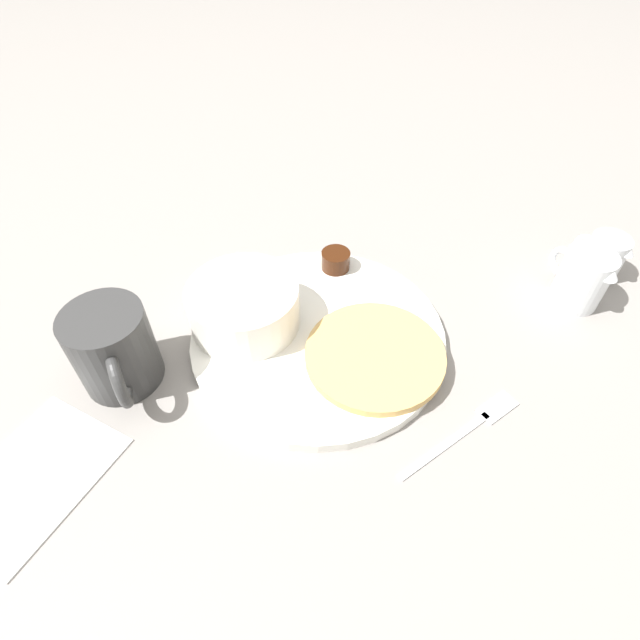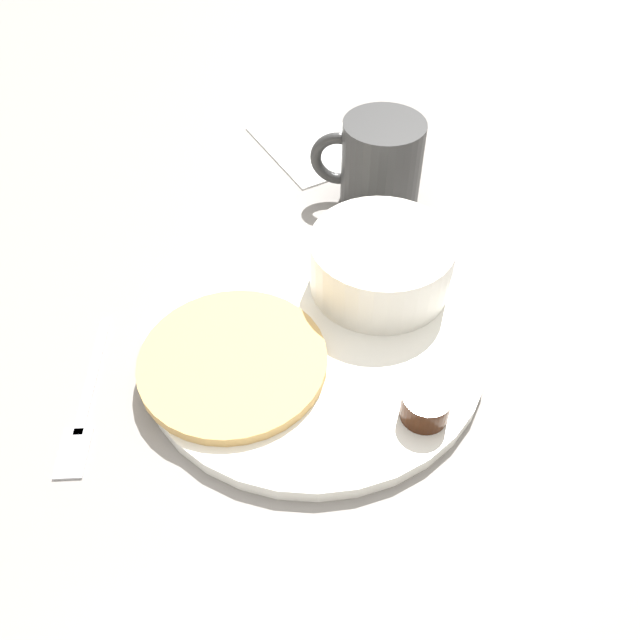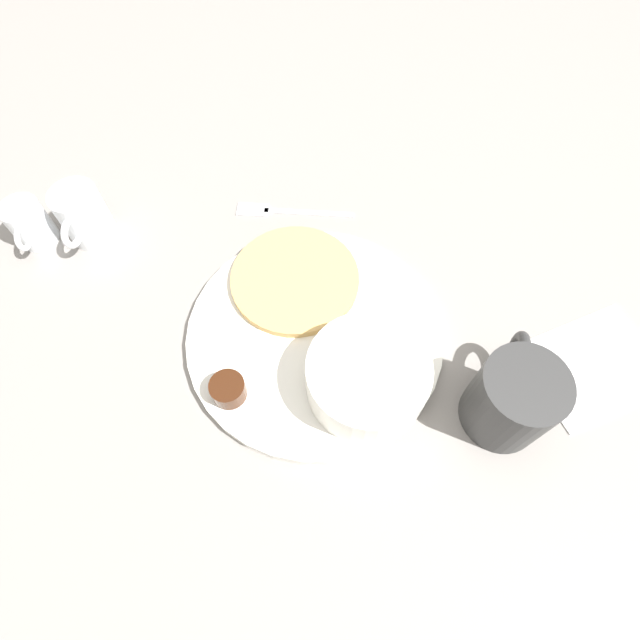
{
  "view_description": "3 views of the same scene",
  "coord_description": "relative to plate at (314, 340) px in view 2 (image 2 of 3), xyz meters",
  "views": [
    {
      "loc": [
        0.35,
        0.07,
        0.41
      ],
      "look_at": [
        0.01,
        0.0,
        0.04
      ],
      "focal_mm": 28.0,
      "sensor_mm": 36.0,
      "label": 1
    },
    {
      "loc": [
        -0.23,
        0.23,
        0.39
      ],
      "look_at": [
        0.0,
        -0.01,
        0.02
      ],
      "focal_mm": 35.0,
      "sensor_mm": 36.0,
      "label": 2
    },
    {
      "loc": [
        -0.15,
        -0.19,
        0.48
      ],
      "look_at": [
        0.0,
        -0.01,
        0.05
      ],
      "focal_mm": 28.0,
      "sensor_mm": 36.0,
      "label": 3
    }
  ],
  "objects": [
    {
      "name": "coffee_mug",
      "position": [
        0.09,
        -0.18,
        0.04
      ],
      "size": [
        0.1,
        0.08,
        0.09
      ],
      "color": "#333333",
      "rests_on": "ground_plane"
    },
    {
      "name": "pancake_stack",
      "position": [
        0.02,
        0.06,
        0.01
      ],
      "size": [
        0.14,
        0.14,
        0.01
      ],
      "color": "tan",
      "rests_on": "plate"
    },
    {
      "name": "fork",
      "position": [
        0.08,
        0.16,
        -0.0
      ],
      "size": [
        0.12,
        0.11,
        0.0
      ],
      "color": "silver",
      "rests_on": "ground_plane"
    },
    {
      "name": "bowl",
      "position": [
        -0.0,
        -0.08,
        0.03
      ],
      "size": [
        0.12,
        0.12,
        0.05
      ],
      "color": "white",
      "rests_on": "plate"
    },
    {
      "name": "napkin",
      "position": [
        0.21,
        -0.21,
        -0.0
      ],
      "size": [
        0.16,
        0.14,
        0.0
      ],
      "color": "white",
      "rests_on": "ground_plane"
    },
    {
      "name": "plate",
      "position": [
        0.0,
        0.0,
        0.0
      ],
      "size": [
        0.27,
        0.27,
        0.01
      ],
      "color": "white",
      "rests_on": "ground_plane"
    },
    {
      "name": "ground_plane",
      "position": [
        0.0,
        0.0,
        -0.01
      ],
      "size": [
        4.0,
        4.0,
        0.0
      ],
      "primitive_type": "plane",
      "color": "gray"
    },
    {
      "name": "syrup_cup",
      "position": [
        -0.11,
        0.0,
        0.02
      ],
      "size": [
        0.03,
        0.03,
        0.02
      ],
      "color": "#38190A",
      "rests_on": "plate"
    },
    {
      "name": "butter_ramekin",
      "position": [
        -0.02,
        -0.1,
        0.02
      ],
      "size": [
        0.04,
        0.04,
        0.04
      ],
      "color": "white",
      "rests_on": "plate"
    }
  ]
}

